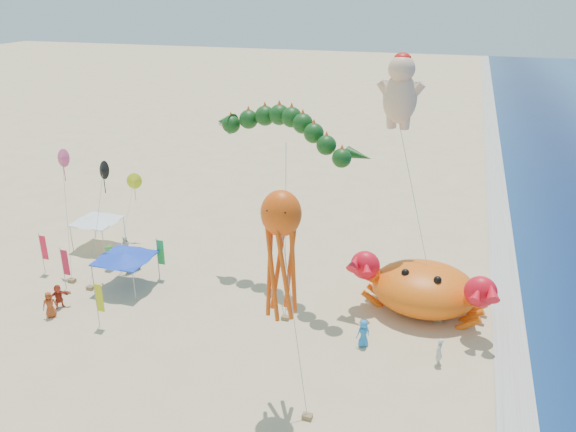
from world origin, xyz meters
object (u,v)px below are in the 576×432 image
object	(u,v)px
dragon_kite	(283,135)
octopus_kite	(281,245)
crab_inflatable	(424,287)
canopy_blue	(125,256)
canopy_white	(96,219)
cherub_kite	(401,90)

from	to	relation	value
dragon_kite	octopus_kite	distance (m)	12.31
crab_inflatable	canopy_blue	distance (m)	20.49
octopus_kite	canopy_white	xyz separation A→B (m)	(-19.91, 12.72, -6.18)
crab_inflatable	cherub_kite	xyz separation A→B (m)	(-2.86, 3.68, 11.94)
dragon_kite	canopy_blue	bearing A→B (deg)	-159.03
crab_inflatable	cherub_kite	size ratio (longest dim) A/B	0.57
crab_inflatable	canopy_white	world-z (taller)	crab_inflatable
canopy_blue	canopy_white	bearing A→B (deg)	138.86
octopus_kite	canopy_blue	world-z (taller)	octopus_kite
dragon_kite	canopy_white	distance (m)	18.38
cherub_kite	octopus_kite	xyz separation A→B (m)	(-3.39, -14.18, -5.09)
cherub_kite	canopy_blue	size ratio (longest dim) A/B	4.20
crab_inflatable	cherub_kite	bearing A→B (deg)	127.87
octopus_kite	canopy_blue	bearing A→B (deg)	151.65
canopy_white	cherub_kite	bearing A→B (deg)	3.59
canopy_blue	canopy_white	xyz separation A→B (m)	(-5.90, 5.15, -0.00)
octopus_kite	crab_inflatable	bearing A→B (deg)	59.21
cherub_kite	octopus_kite	world-z (taller)	cherub_kite
octopus_kite	cherub_kite	bearing A→B (deg)	76.53
canopy_white	dragon_kite	bearing A→B (deg)	-4.12
octopus_kite	canopy_white	size ratio (longest dim) A/B	3.21
crab_inflatable	octopus_kite	xyz separation A→B (m)	(-6.26, -10.50, 6.85)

